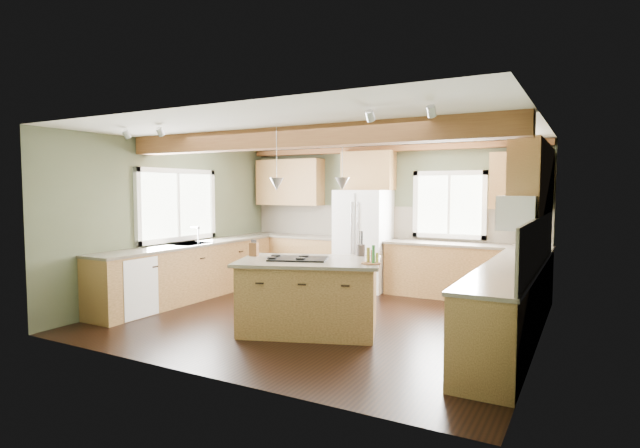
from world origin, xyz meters
The scene contains 37 objects.
floor centered at (0.00, 0.00, 0.00)m, with size 5.60×5.60×0.00m, color black.
ceiling centered at (0.00, 0.00, 2.60)m, with size 5.60×5.60×0.00m, color silver.
wall_back centered at (0.00, 2.50, 1.30)m, with size 5.60×5.60×0.00m, color #4B5139.
wall_left centered at (-2.80, 0.00, 1.30)m, with size 5.00×5.00×0.00m, color #4B5139.
wall_right centered at (2.80, 0.00, 1.30)m, with size 5.00×5.00×0.00m, color #4B5139.
ceiling_beam centered at (0.00, -0.65, 2.47)m, with size 5.55×0.26×0.26m, color brown.
soffit_trim centered at (0.00, 2.40, 2.54)m, with size 5.55×0.20×0.10m, color brown.
backsplash_back centered at (0.00, 2.48, 1.21)m, with size 5.58×0.03×0.58m, color brown.
backsplash_right centered at (2.78, 0.05, 1.21)m, with size 0.03×3.70×0.58m, color brown.
base_cab_back_left centered at (-1.79, 2.20, 0.44)m, with size 2.02×0.60×0.88m, color brown.
counter_back_left centered at (-1.79, 2.20, 0.90)m, with size 2.06×0.64×0.04m, color #494036.
base_cab_back_right centered at (1.49, 2.20, 0.44)m, with size 2.62×0.60×0.88m, color brown.
counter_back_right centered at (1.49, 2.20, 0.90)m, with size 2.66×0.64×0.04m, color #494036.
base_cab_left centered at (-2.50, 0.05, 0.44)m, with size 0.60×3.70×0.88m, color brown.
counter_left centered at (-2.50, 0.05, 0.90)m, with size 0.64×3.74×0.04m, color #494036.
base_cab_right centered at (2.50, 0.05, 0.44)m, with size 0.60×3.70×0.88m, color brown.
counter_right centered at (2.50, 0.05, 0.90)m, with size 0.64×3.74×0.04m, color #494036.
upper_cab_back_left centered at (-1.99, 2.33, 1.95)m, with size 1.40×0.35×0.90m, color brown.
upper_cab_over_fridge centered at (-0.30, 2.33, 2.15)m, with size 0.96×0.35×0.70m, color brown.
upper_cab_right centered at (2.62, 0.90, 1.95)m, with size 0.35×2.20×0.90m, color brown.
upper_cab_back_corner centered at (2.30, 2.33, 1.95)m, with size 0.90×0.35×0.90m, color brown.
window_left centered at (-2.78, 0.05, 1.55)m, with size 0.04×1.60×1.05m, color white.
window_back centered at (1.15, 2.48, 1.55)m, with size 1.10×0.04×1.00m, color white.
sink centered at (-2.50, 0.05, 0.91)m, with size 0.50×0.65×0.03m, color #262628.
faucet centered at (-2.32, 0.05, 1.05)m, with size 0.02×0.02×0.28m, color #B2B2B7.
dishwasher centered at (-2.49, -1.25, 0.43)m, with size 0.60×0.60×0.84m, color white.
oven centered at (2.49, -1.25, 0.43)m, with size 0.60×0.72×0.84m, color white.
microwave centered at (2.58, -0.05, 1.55)m, with size 0.40×0.70×0.38m, color white.
pendant_left centered at (-0.22, -0.80, 1.88)m, with size 0.18×0.18×0.16m, color #B2B2B7.
pendant_right centered at (0.56, -0.51, 1.88)m, with size 0.18×0.18×0.16m, color #B2B2B7.
refrigerator centered at (-0.30, 2.12, 0.90)m, with size 0.90×0.74×1.80m, color white.
island centered at (0.17, -0.65, 0.44)m, with size 1.67×1.02×0.88m, color brown.
island_top centered at (0.17, -0.65, 0.90)m, with size 1.78×1.13×0.04m, color #494036.
cooktop centered at (0.04, -0.70, 0.93)m, with size 0.72×0.48×0.02m, color black.
knife_block centered at (-0.65, -0.71, 1.01)m, with size 0.11×0.08×0.18m, color brown.
utensil_crock centered at (0.60, 0.00, 1.00)m, with size 0.11×0.11×0.15m, color #36302B.
bottle_tray centered at (0.99, -0.59, 1.03)m, with size 0.23×0.23×0.22m, color brown, non-canonical shape.
Camera 1 is at (3.31, -6.10, 1.81)m, focal length 28.00 mm.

